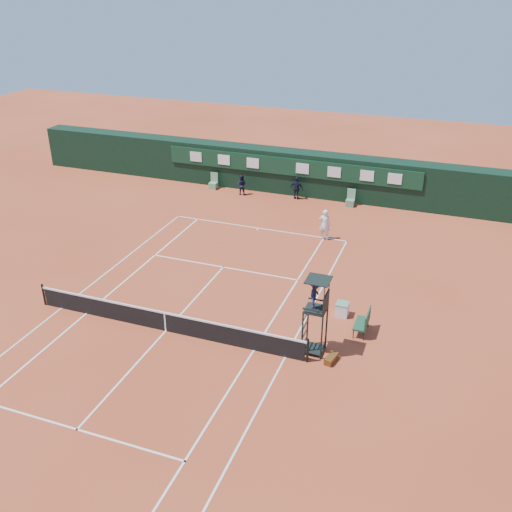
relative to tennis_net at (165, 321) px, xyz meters
The scene contains 14 objects.
ground 0.51m from the tennis_net, ahead, with size 90.00×90.00×0.00m, color #AE4729.
court_lines 0.50m from the tennis_net, ahead, with size 11.05×23.85×0.01m.
tennis_net is the anchor object (origin of this frame).
back_wall 18.77m from the tennis_net, 90.00° to the left, with size 40.00×1.65×3.00m.
linesman_chair_left 18.33m from the tennis_net, 107.46° to the left, with size 0.55×0.50×1.15m.
linesman_chair_right 18.05m from the tennis_net, 75.57° to the left, with size 0.55×0.50×1.15m.
umpire_chair 6.78m from the tennis_net, ahead, with size 0.96×0.95×3.42m.
player_bench 8.61m from the tennis_net, 19.20° to the left, with size 0.55×1.20×1.10m.
tennis_bag 7.32m from the tennis_net, ahead, with size 0.32×0.74×0.28m, color black.
cooler 7.98m from the tennis_net, 29.33° to the left, with size 0.57×0.57×0.65m.
tennis_ball 8.75m from the tennis_net, 97.56° to the left, with size 0.07×0.07×0.07m, color #CCDC33.
player 12.45m from the tennis_net, 70.49° to the left, with size 0.68×0.44×1.86m, color silver.
ball_kid_left 17.31m from the tennis_net, 100.41° to the left, with size 0.69×0.54×1.42m, color black.
ball_kid_right 17.53m from the tennis_net, 87.54° to the left, with size 0.92×0.38×1.56m, color black.
Camera 1 is at (10.90, -18.20, 14.10)m, focal length 40.00 mm.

